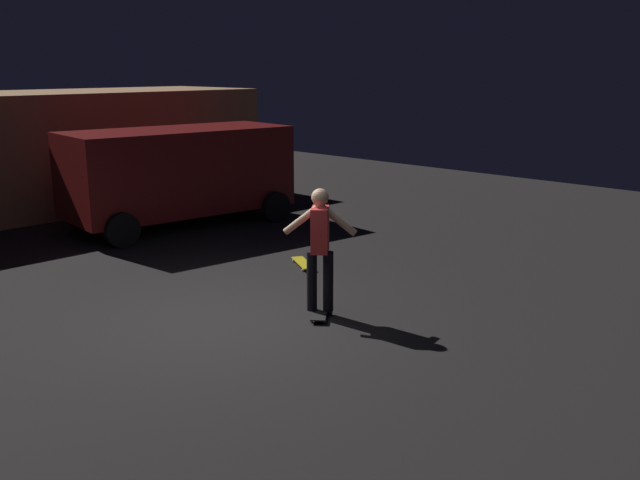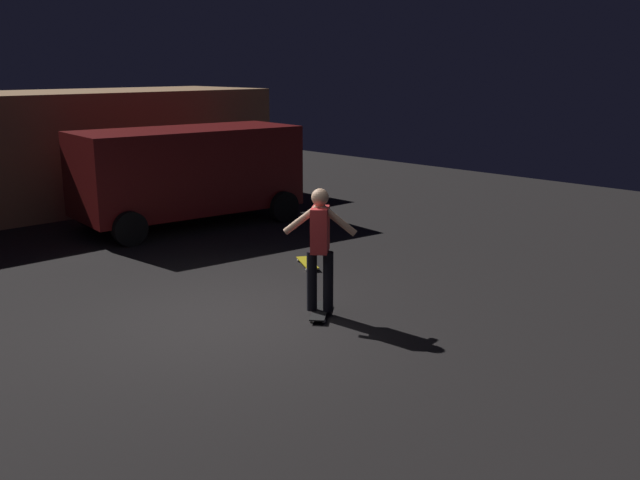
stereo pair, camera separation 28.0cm
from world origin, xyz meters
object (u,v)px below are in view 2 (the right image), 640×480
Objects in this scene: parked_van at (188,170)px; skateboard_spare at (307,263)px; skateboard_ridden at (320,311)px; skater at (320,241)px.

parked_van is 6.14× the size of skateboard_spare.
parked_van is 6.40m from skateboard_ridden.
skateboard_ridden is 2.43m from skateboard_spare.
parked_van is at bearing 84.12° from skateboard_spare.
parked_van is 6.55× the size of skateboard_ridden.
skateboard_spare is at bearing 50.93° from skater.
parked_van is 4.28m from skateboard_spare.
parked_van is at bearing 71.97° from skater.
skateboard_ridden and skateboard_spare have the same top height.
skater is at bearing -129.07° from skateboard_spare.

